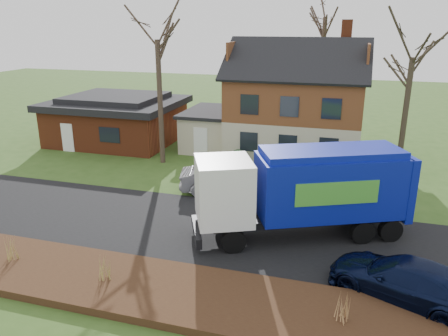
# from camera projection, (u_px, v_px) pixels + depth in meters

# --- Properties ---
(ground) EXTENTS (120.00, 120.00, 0.00)m
(ground) POSITION_uv_depth(u_px,v_px,m) (210.00, 229.00, 20.13)
(ground) COLOR #31501A
(ground) RESTS_ON ground
(road) EXTENTS (80.00, 7.00, 0.02)m
(road) POSITION_uv_depth(u_px,v_px,m) (210.00, 229.00, 20.12)
(road) COLOR black
(road) RESTS_ON ground
(mulch_verge) EXTENTS (80.00, 3.50, 0.30)m
(mulch_verge) POSITION_uv_depth(u_px,v_px,m) (162.00, 291.00, 15.26)
(mulch_verge) COLOR black
(mulch_verge) RESTS_ON ground
(main_house) EXTENTS (12.95, 8.95, 9.26)m
(main_house) POSITION_uv_depth(u_px,v_px,m) (290.00, 97.00, 31.10)
(main_house) COLOR #C0B39A
(main_house) RESTS_ON ground
(ranch_house) EXTENTS (9.80, 8.20, 3.70)m
(ranch_house) POSITION_uv_depth(u_px,v_px,m) (117.00, 119.00, 34.60)
(ranch_house) COLOR brown
(ranch_house) RESTS_ON ground
(garbage_truck) EXTENTS (9.50, 6.16, 3.99)m
(garbage_truck) POSITION_uv_depth(u_px,v_px,m) (307.00, 187.00, 18.83)
(garbage_truck) COLOR black
(garbage_truck) RESTS_ON ground
(silver_sedan) EXTENTS (5.31, 3.00, 1.66)m
(silver_sedan) POSITION_uv_depth(u_px,v_px,m) (226.00, 178.00, 24.28)
(silver_sedan) COLOR #9D9EA4
(silver_sedan) RESTS_ON ground
(navy_wagon) EXTENTS (5.61, 3.97, 1.51)m
(navy_wagon) POSITION_uv_depth(u_px,v_px,m) (405.00, 280.00, 14.81)
(navy_wagon) COLOR black
(navy_wagon) RESTS_ON ground
(tree_front_west) EXTENTS (3.77, 3.77, 11.20)m
(tree_front_west) POSITION_uv_depth(u_px,v_px,m) (156.00, 20.00, 26.87)
(tree_front_west) COLOR #413227
(tree_front_west) RESTS_ON ground
(tree_front_east) EXTENTS (3.71, 3.71, 10.31)m
(tree_front_east) POSITION_uv_depth(u_px,v_px,m) (416.00, 36.00, 24.04)
(tree_front_east) COLOR #392F22
(tree_front_east) RESTS_ON ground
(tree_back) EXTENTS (4.07, 4.07, 12.88)m
(tree_back) POSITION_uv_depth(u_px,v_px,m) (327.00, 0.00, 35.02)
(tree_back) COLOR #3F3026
(tree_back) RESTS_ON ground
(grass_clump_west) EXTENTS (0.35, 0.29, 0.92)m
(grass_clump_west) POSITION_uv_depth(u_px,v_px,m) (12.00, 249.00, 16.84)
(grass_clump_west) COLOR #A58E49
(grass_clump_west) RESTS_ON mulch_verge
(grass_clump_mid) EXTENTS (0.32, 0.27, 0.91)m
(grass_clump_mid) POSITION_uv_depth(u_px,v_px,m) (104.00, 268.00, 15.56)
(grass_clump_mid) COLOR #9F8F46
(grass_clump_mid) RESTS_ON mulch_verge
(grass_clump_east) EXTENTS (0.38, 0.32, 0.96)m
(grass_clump_east) POSITION_uv_depth(u_px,v_px,m) (343.00, 307.00, 13.37)
(grass_clump_east) COLOR #AC7C4C
(grass_clump_east) RESTS_ON mulch_verge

